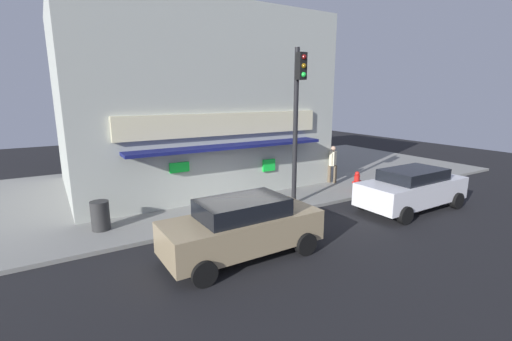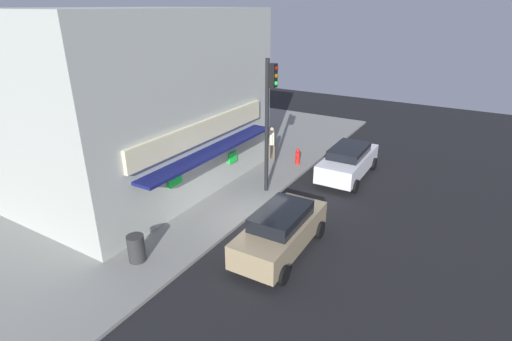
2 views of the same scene
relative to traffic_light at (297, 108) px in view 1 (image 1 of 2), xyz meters
The scene contains 9 objects.
ground_plane 4.70m from the traffic_light, 169.35° to the right, with size 49.20×49.20×0.00m, color black.
sidewalk 6.94m from the traffic_light, 116.99° to the left, with size 32.80×11.35×0.13m, color gray.
corner_building 6.19m from the traffic_light, 108.46° to the left, with size 11.24×8.66×7.75m.
traffic_light is the anchor object (origin of this frame).
fire_hydrant 4.95m from the traffic_light, ahead, with size 0.49×0.25×0.85m.
trash_can 7.71m from the traffic_light, behind, with size 0.57×0.57×0.94m, color #2D2D2D.
pedestrian 4.91m from the traffic_light, 26.46° to the left, with size 0.52×0.46×1.79m.
parked_car_white 5.37m from the traffic_light, 34.13° to the right, with size 4.56×2.04×1.59m.
parked_car_tan 5.53m from the traffic_light, 145.38° to the right, with size 4.37×1.97×1.64m.
Camera 1 is at (-5.45, -9.90, 4.36)m, focal length 24.47 mm.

